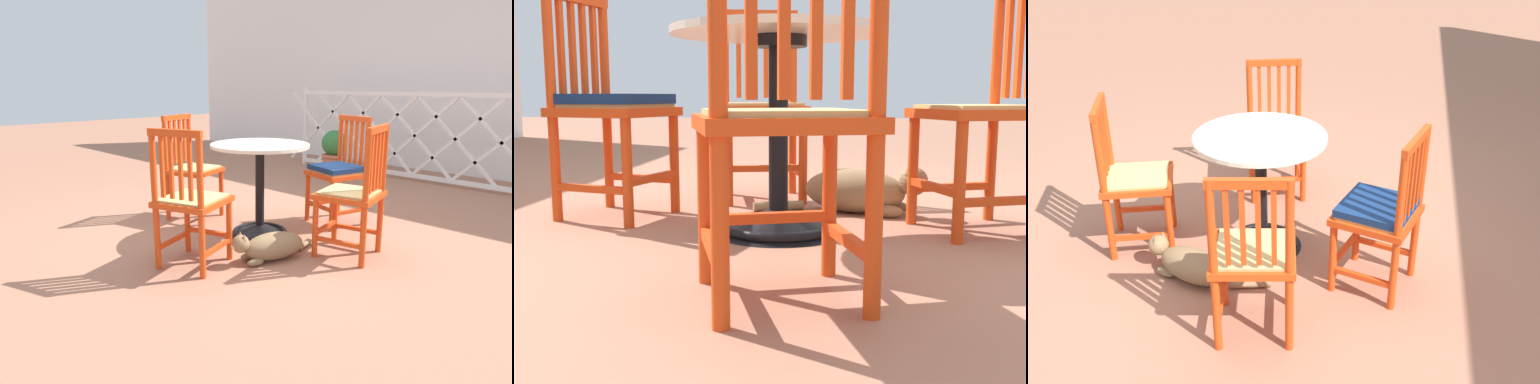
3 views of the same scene
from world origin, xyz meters
The scene contains 7 objects.
ground_plane centered at (0.00, 0.00, 0.00)m, with size 24.00×24.00×0.00m, color #A36B51.
cafe_table centered at (-0.01, 0.01, 0.28)m, with size 0.76×0.76×0.73m.
orange_chair_at_corner centered at (-0.77, -0.07, 0.43)m, with size 0.50×0.50×0.91m.
orange_chair_by_planter centered at (0.10, -0.74, 0.43)m, with size 0.51×0.51×0.91m.
orange_chair_facing_out centered at (0.75, 0.16, 0.43)m, with size 0.47×0.47×0.91m.
orange_chair_near_fence centered at (0.24, 0.72, 0.45)m, with size 0.50×0.50×0.91m.
tabby_cat centered at (0.40, -0.31, 0.10)m, with size 0.33×0.74×0.23m.
Camera 2 is at (-2.19, -0.17, 0.49)m, focal length 42.89 mm.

